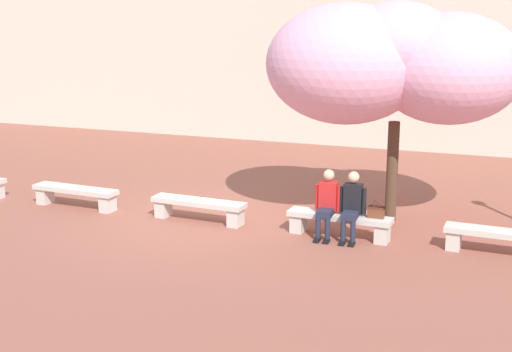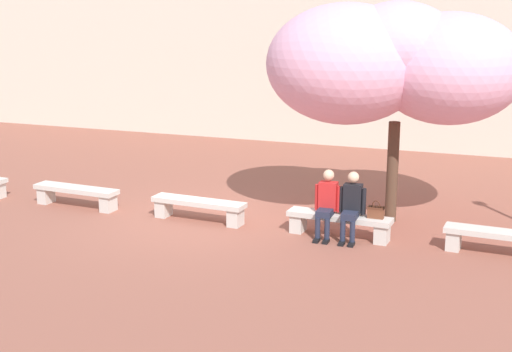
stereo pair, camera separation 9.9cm
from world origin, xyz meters
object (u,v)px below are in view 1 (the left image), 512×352
Objects in this scene: stone_bench_near_west at (75,194)px; handbag at (376,211)px; stone_bench_near_east at (339,221)px; person_seated_left at (327,201)px; stone_bench_center at (198,206)px; cherry_tree_main at (392,62)px; person_seated_right at (352,203)px; stone_bench_east_end at (503,238)px.

handbag reaches higher than stone_bench_near_west.
stone_bench_near_east is 0.46m from person_seated_left.
stone_bench_center is 1.57× the size of person_seated_left.
handbag is 0.07× the size of cherry_tree_main.
person_seated_right is at bearing 0.00° from person_seated_left.
stone_bench_center is at bearing 0.00° from stone_bench_near_west.
stone_bench_center is at bearing 179.03° from person_seated_right.
stone_bench_center is 1.00× the size of stone_bench_east_end.
cherry_tree_main reaches higher than person_seated_left.
stone_bench_east_end is at bearing 0.01° from handbag.
handbag reaches higher than stone_bench_center.
stone_bench_near_west is 5.65m from person_seated_left.
person_seated_left is 3.81× the size of handbag.
stone_bench_center is 5.87m from stone_bench_east_end.
person_seated_right is at bearing -0.50° from stone_bench_near_west.
cherry_tree_main is (0.40, 1.42, 2.52)m from person_seated_right.
person_seated_left is at bearing -180.00° from person_seated_right.
stone_bench_center is 3.63m from handbag.
stone_bench_near_west is 1.57× the size of person_seated_right.
stone_bench_near_east is 3.27m from cherry_tree_main.
cherry_tree_main is at bearing 149.36° from stone_bench_east_end.
stone_bench_near_east is 0.46m from person_seated_right.
stone_bench_near_west is 1.00× the size of stone_bench_east_end.
stone_bench_near_west is 6.13m from person_seated_right.
stone_bench_near_west is at bearing 179.46° from person_seated_left.
stone_bench_center is 4.80m from cherry_tree_main.
person_seated_right is (6.11, -0.05, 0.39)m from stone_bench_near_west.
cherry_tree_main is (6.51, 1.36, 2.90)m from stone_bench_near_west.
person_seated_right is at bearing -178.86° from stone_bench_east_end.
stone_bench_center is 2.94m from stone_bench_near_east.
stone_bench_east_end is at bearing 0.00° from stone_bench_center.
stone_bench_near_west is at bearing -168.17° from cherry_tree_main.
stone_bench_center and stone_bench_near_east have the same top height.
stone_bench_near_west is 1.00× the size of stone_bench_center.
person_seated_left is at bearing -1.14° from stone_bench_center.
stone_bench_near_west is at bearing 180.00° from handbag.
person_seated_right reaches higher than stone_bench_near_east.
cherry_tree_main reaches higher than stone_bench_east_end.
cherry_tree_main reaches higher than stone_bench_near_east.
cherry_tree_main is (3.57, 1.36, 2.90)m from stone_bench_center.
cherry_tree_main is (-0.05, 1.36, 2.63)m from handbag.
cherry_tree_main is at bearing 11.83° from stone_bench_near_west.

